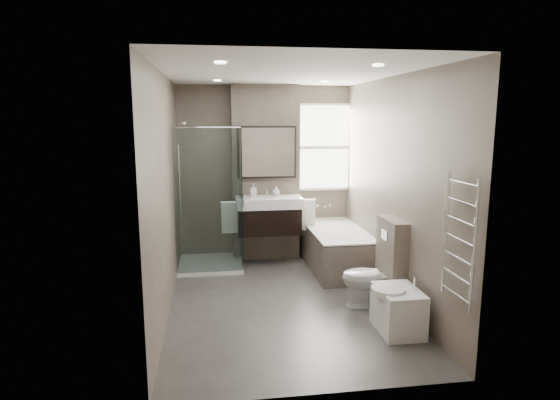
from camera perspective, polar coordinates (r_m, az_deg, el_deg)
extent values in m
cube|color=#43403D|center=(5.64, 0.42, -12.43)|extent=(2.65, 3.85, 0.05)
cube|color=silver|center=(5.23, 0.46, 15.47)|extent=(2.65, 3.85, 0.05)
cube|color=#665C4F|center=(7.17, -1.90, 3.40)|extent=(2.65, 0.05, 2.60)
cube|color=#665C4F|center=(3.42, 5.34, -4.07)|extent=(2.65, 0.05, 2.60)
cube|color=#665C4F|center=(5.24, -14.03, 0.63)|extent=(0.05, 3.85, 2.60)
cube|color=#665C4F|center=(5.63, 13.90, 1.27)|extent=(0.05, 3.85, 2.60)
cube|color=#61584C|center=(7.02, -1.76, 3.26)|extent=(1.00, 0.25, 2.60)
cube|color=black|center=(6.78, -1.40, -2.47)|extent=(0.90, 0.45, 0.38)
cube|color=white|center=(6.73, -1.41, -0.27)|extent=(0.95, 0.47, 0.15)
cylinder|color=silver|center=(6.87, -1.58, 1.09)|extent=(0.03, 0.03, 0.12)
cylinder|color=silver|center=(6.81, -1.53, 1.47)|extent=(0.02, 0.12, 0.02)
cube|color=black|center=(6.83, -1.63, 5.85)|extent=(0.86, 0.06, 0.76)
cube|color=white|center=(6.79, -1.59, 5.83)|extent=(0.80, 0.02, 0.70)
cube|color=silver|center=(6.71, -6.14, -2.14)|extent=(0.24, 0.06, 0.44)
cube|color=silver|center=(6.84, 3.29, -1.86)|extent=(0.24, 0.06, 0.44)
cube|color=white|center=(6.93, -8.46, -7.71)|extent=(0.90, 0.90, 0.06)
cube|color=white|center=(6.25, -8.70, -0.20)|extent=(0.88, 0.01, 1.94)
cube|color=white|center=(6.70, -4.89, 0.57)|extent=(0.01, 0.88, 1.94)
cylinder|color=silver|center=(6.67, -12.17, 2.25)|extent=(0.02, 0.02, 1.00)
cube|color=#61584C|center=(6.74, 6.83, -6.00)|extent=(0.75, 1.60, 0.55)
cube|color=white|center=(6.67, 6.88, -3.68)|extent=(0.75, 1.60, 0.03)
cube|color=white|center=(6.68, 6.87, -4.22)|extent=(0.61, 1.42, 0.12)
cube|color=white|center=(7.24, 5.26, 6.41)|extent=(0.98, 0.04, 1.33)
cube|color=white|center=(7.22, 5.31, 6.40)|extent=(0.90, 0.01, 1.25)
cube|color=white|center=(7.21, 5.31, 6.40)|extent=(0.90, 0.01, 0.05)
imported|color=white|center=(5.48, 11.10, -9.24)|extent=(0.71, 0.47, 0.68)
cube|color=#61584C|center=(5.54, 13.41, -7.36)|extent=(0.18, 0.55, 1.00)
cube|color=silver|center=(5.42, 12.61, -4.20)|extent=(0.01, 0.16, 0.11)
cube|color=white|center=(4.96, 14.20, -12.92)|extent=(0.40, 0.55, 0.44)
cylinder|color=white|center=(4.84, 13.08, -10.70)|extent=(0.33, 0.33, 0.06)
cylinder|color=silver|center=(4.92, 16.10, -9.49)|extent=(0.02, 0.02, 0.10)
cylinder|color=silver|center=(4.03, 22.61, -5.30)|extent=(0.03, 0.03, 1.10)
cylinder|color=silver|center=(4.41, 19.57, -3.80)|extent=(0.03, 0.03, 1.10)
cube|color=silver|center=(4.22, 21.02, -4.52)|extent=(0.02, 0.46, 1.00)
imported|color=white|center=(6.74, -3.25, 1.19)|extent=(0.08, 0.09, 0.19)
imported|color=white|center=(6.83, -0.49, 1.12)|extent=(0.11, 0.11, 0.14)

